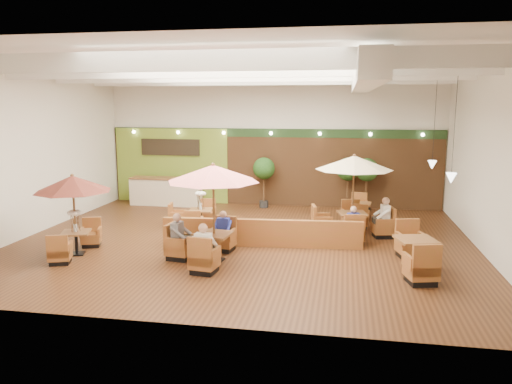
% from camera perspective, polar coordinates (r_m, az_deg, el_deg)
% --- Properties ---
extents(room, '(14.04, 14.00, 5.52)m').
position_cam_1_polar(room, '(16.18, 0.27, 7.89)').
color(room, '#381E0F').
rests_on(room, ground).
extents(service_counter, '(3.00, 0.75, 1.18)m').
position_cam_1_polar(service_counter, '(21.46, -10.25, 0.06)').
color(service_counter, beige).
rests_on(service_counter, ground).
extents(booth_divider, '(6.00, 0.65, 0.83)m').
position_cam_1_polar(booth_divider, '(15.00, 0.66, -4.70)').
color(booth_divider, brown).
rests_on(booth_divider, ground).
extents(table_0, '(2.14, 2.39, 2.33)m').
position_cam_1_polar(table_0, '(14.83, -20.16, -0.19)').
color(table_0, brown).
rests_on(table_0, ground).
extents(table_1, '(2.60, 2.70, 2.70)m').
position_cam_1_polar(table_1, '(13.35, -5.17, 0.12)').
color(table_1, brown).
rests_on(table_1, ground).
extents(table_2, '(2.71, 2.71, 2.67)m').
position_cam_1_polar(table_2, '(16.23, 11.09, 1.28)').
color(table_2, brown).
rests_on(table_2, ground).
extents(table_3, '(1.59, 2.32, 1.45)m').
position_cam_1_polar(table_3, '(17.33, -7.00, -2.69)').
color(table_3, brown).
rests_on(table_3, ground).
extents(table_4, '(1.14, 2.92, 1.04)m').
position_cam_1_polar(table_4, '(13.59, 17.74, -6.83)').
color(table_4, brown).
rests_on(table_4, ground).
extents(table_5, '(0.90, 2.46, 0.90)m').
position_cam_1_polar(table_5, '(18.42, 11.68, -2.37)').
color(table_5, brown).
rests_on(table_5, ground).
extents(topiary_0, '(0.90, 0.90, 2.09)m').
position_cam_1_polar(topiary_0, '(20.45, 0.91, 2.49)').
color(topiary_0, black).
rests_on(topiary_0, ground).
extents(topiary_1, '(0.92, 0.92, 2.14)m').
position_cam_1_polar(topiary_1, '(20.18, 10.47, 2.34)').
color(topiary_1, black).
rests_on(topiary_1, ground).
extents(topiary_2, '(0.92, 0.92, 2.13)m').
position_cam_1_polar(topiary_2, '(20.20, 12.54, 2.26)').
color(topiary_2, black).
rests_on(topiary_2, ground).
extents(diner_0, '(0.41, 0.33, 0.84)m').
position_cam_1_polar(diner_0, '(12.67, -5.97, -5.86)').
color(diner_0, white).
rests_on(diner_0, ground).
extents(diner_1, '(0.36, 0.29, 0.72)m').
position_cam_1_polar(diner_1, '(14.52, -3.81, -3.95)').
color(diner_1, '#24339D').
rests_on(diner_1, ground).
extents(diner_2, '(0.34, 0.42, 0.83)m').
position_cam_1_polar(diner_2, '(13.87, -8.78, -4.54)').
color(diner_2, slate).
rests_on(diner_2, ground).
extents(diner_3, '(0.40, 0.36, 0.73)m').
position_cam_1_polar(diner_3, '(15.47, 11.01, -3.23)').
color(diner_3, '#24339D').
rests_on(diner_3, ground).
extents(diner_4, '(0.38, 0.44, 0.85)m').
position_cam_1_polar(diner_4, '(16.46, 14.38, -2.41)').
color(diner_4, white).
rests_on(diner_4, ground).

